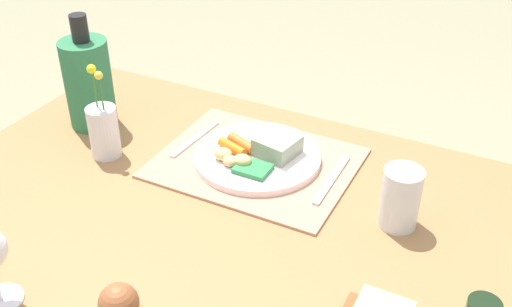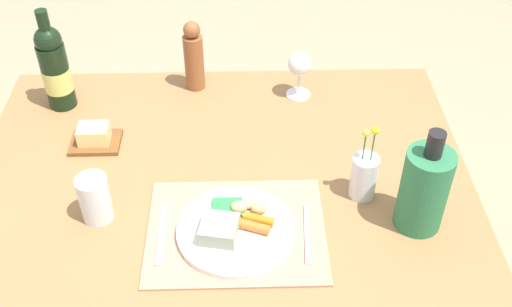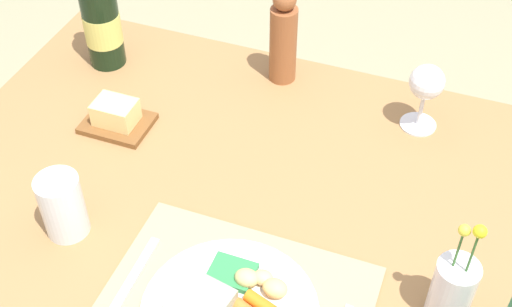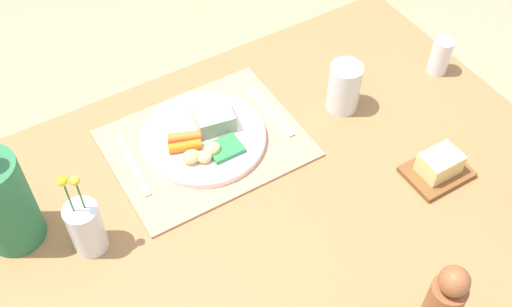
% 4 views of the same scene
% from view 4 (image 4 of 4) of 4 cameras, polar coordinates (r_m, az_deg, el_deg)
% --- Properties ---
extents(dining_table, '(1.24, 0.90, 0.75)m').
position_cam_4_polar(dining_table, '(1.33, 1.25, -7.32)').
color(dining_table, olive).
rests_on(dining_table, ground_plane).
extents(placemat, '(0.40, 0.32, 0.01)m').
position_cam_4_polar(placemat, '(1.34, -4.65, 0.95)').
color(placemat, tan).
rests_on(placemat, dining_table).
extents(dinner_plate, '(0.27, 0.27, 0.05)m').
position_cam_4_polar(dinner_plate, '(1.33, -4.76, 1.66)').
color(dinner_plate, white).
rests_on(dinner_plate, placemat).
extents(fork, '(0.02, 0.18, 0.00)m').
position_cam_4_polar(fork, '(1.39, 1.26, 4.01)').
color(fork, silver).
rests_on(fork, placemat).
extents(knife, '(0.02, 0.17, 0.00)m').
position_cam_4_polar(knife, '(1.31, -11.21, -1.12)').
color(knife, silver).
rests_on(knife, placemat).
extents(cooler_bottle, '(0.11, 0.11, 0.26)m').
position_cam_4_polar(cooler_bottle, '(1.20, -22.38, -4.08)').
color(cooler_bottle, '#2D7547').
rests_on(cooler_bottle, dining_table).
extents(flower_vase, '(0.06, 0.06, 0.21)m').
position_cam_4_polar(flower_vase, '(1.17, -15.39, -6.51)').
color(flower_vase, silver).
rests_on(flower_vase, dining_table).
extents(butter_dish, '(0.13, 0.10, 0.06)m').
position_cam_4_polar(butter_dish, '(1.32, 16.44, -1.19)').
color(butter_dish, brown).
rests_on(butter_dish, dining_table).
extents(salt_shaker, '(0.05, 0.05, 0.09)m').
position_cam_4_polar(salt_shaker, '(1.53, 16.60, 8.59)').
color(salt_shaker, white).
rests_on(salt_shaker, dining_table).
extents(water_tumbler, '(0.07, 0.07, 0.12)m').
position_cam_4_polar(water_tumbler, '(1.39, 8.08, 5.84)').
color(water_tumbler, silver).
rests_on(water_tumbler, dining_table).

